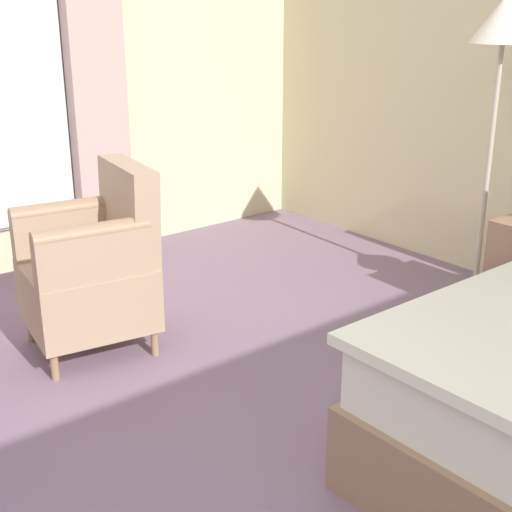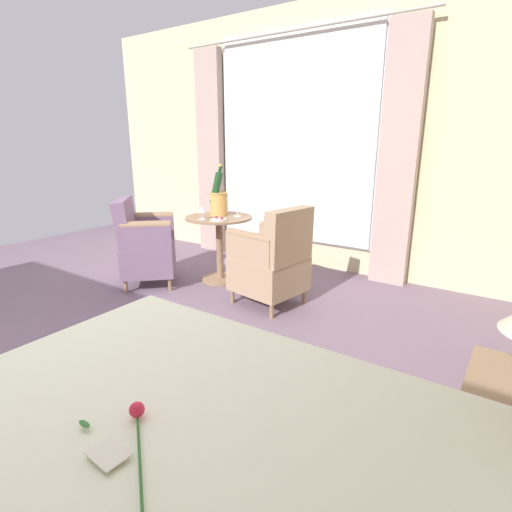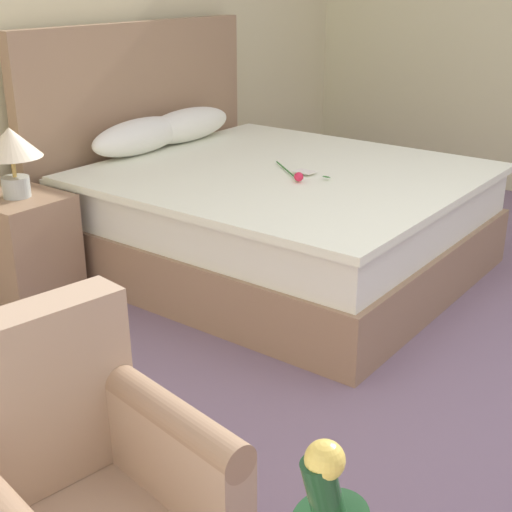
{
  "view_description": "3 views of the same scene",
  "coord_description": "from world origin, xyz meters",
  "views": [
    {
      "loc": [
        1.2,
        -0.89,
        1.58
      ],
      "look_at": [
        -0.99,
        0.9,
        0.57
      ],
      "focal_mm": 50.0,
      "sensor_mm": 36.0,
      "label": 1
    },
    {
      "loc": [
        1.13,
        2.25,
        1.41
      ],
      "look_at": [
        -0.9,
        0.87,
        0.7
      ],
      "focal_mm": 28.0,
      "sensor_mm": 36.0,
      "label": 2
    },
    {
      "loc": [
        -2.48,
        -0.59,
        1.58
      ],
      "look_at": [
        -0.36,
        1.01,
        0.52
      ],
      "focal_mm": 50.0,
      "sensor_mm": 36.0,
      "label": 3
    }
  ],
  "objects": [
    {
      "name": "bedside_lamp",
      "position": [
        -0.5,
        2.38,
        0.79
      ],
      "size": [
        0.3,
        0.3,
        0.34
      ],
      "color": "#AEB6AE",
      "rests_on": "nightstand"
    },
    {
      "name": "wall_headboard_side",
      "position": [
        0.0,
        2.84,
        1.4
      ],
      "size": [
        6.05,
        0.12,
        2.8
      ],
      "color": "beige",
      "rests_on": "ground"
    },
    {
      "name": "bed",
      "position": [
        0.63,
        1.7,
        0.33
      ],
      "size": [
        1.83,
        2.11,
        1.31
      ],
      "color": "#967456",
      "rests_on": "ground"
    },
    {
      "name": "nightstand",
      "position": [
        -0.5,
        2.38,
        0.28
      ],
      "size": [
        0.43,
        0.43,
        0.55
      ],
      "color": "#967456",
      "rests_on": "ground"
    }
  ]
}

